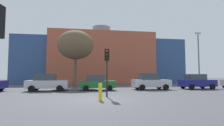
{
  "coord_description": "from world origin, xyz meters",
  "views": [
    {
      "loc": [
        -0.95,
        -12.42,
        1.66
      ],
      "look_at": [
        2.16,
        7.33,
        3.06
      ],
      "focal_mm": 28.36,
      "sensor_mm": 36.0,
      "label": 1
    }
  ],
  "objects_px": {
    "parked_car_1": "(47,82)",
    "bollard_yellow_0": "(100,92)",
    "street_lamp": "(199,56)",
    "parked_car_4": "(197,82)",
    "bare_tree_0": "(76,45)",
    "parked_car_3": "(150,82)",
    "traffic_light_island": "(107,61)",
    "parked_car_2": "(97,83)"
  },
  "relations": [
    {
      "from": "parked_car_2",
      "to": "street_lamp",
      "type": "distance_m",
      "value": 15.29
    },
    {
      "from": "parked_car_2",
      "to": "bare_tree_0",
      "type": "height_order",
      "value": "bare_tree_0"
    },
    {
      "from": "parked_car_1",
      "to": "traffic_light_island",
      "type": "xyz_separation_m",
      "value": [
        5.64,
        -6.25,
        1.82
      ]
    },
    {
      "from": "traffic_light_island",
      "to": "parked_car_2",
      "type": "bearing_deg",
      "value": -166.92
    },
    {
      "from": "traffic_light_island",
      "to": "bare_tree_0",
      "type": "relative_size",
      "value": 0.46
    },
    {
      "from": "parked_car_3",
      "to": "traffic_light_island",
      "type": "bearing_deg",
      "value": -133.48
    },
    {
      "from": "parked_car_1",
      "to": "street_lamp",
      "type": "relative_size",
      "value": 0.54
    },
    {
      "from": "parked_car_4",
      "to": "parked_car_1",
      "type": "bearing_deg",
      "value": -180.0
    },
    {
      "from": "bollard_yellow_0",
      "to": "street_lamp",
      "type": "distance_m",
      "value": 18.89
    },
    {
      "from": "parked_car_1",
      "to": "bollard_yellow_0",
      "type": "height_order",
      "value": "parked_car_1"
    },
    {
      "from": "parked_car_2",
      "to": "bare_tree_0",
      "type": "relative_size",
      "value": 0.49
    },
    {
      "from": "parked_car_4",
      "to": "bollard_yellow_0",
      "type": "distance_m",
      "value": 14.89
    },
    {
      "from": "parked_car_3",
      "to": "parked_car_1",
      "type": "bearing_deg",
      "value": 180.0
    },
    {
      "from": "parked_car_2",
      "to": "traffic_light_island",
      "type": "relative_size",
      "value": 1.06
    },
    {
      "from": "parked_car_3",
      "to": "bare_tree_0",
      "type": "bearing_deg",
      "value": 145.89
    },
    {
      "from": "parked_car_4",
      "to": "bare_tree_0",
      "type": "height_order",
      "value": "bare_tree_0"
    },
    {
      "from": "parked_car_2",
      "to": "traffic_light_island",
      "type": "height_order",
      "value": "traffic_light_island"
    },
    {
      "from": "parked_car_1",
      "to": "bollard_yellow_0",
      "type": "bearing_deg",
      "value": -58.32
    },
    {
      "from": "parked_car_2",
      "to": "parked_car_3",
      "type": "distance_m",
      "value": 6.26
    },
    {
      "from": "parked_car_1",
      "to": "traffic_light_island",
      "type": "distance_m",
      "value": 8.61
    },
    {
      "from": "traffic_light_island",
      "to": "bare_tree_0",
      "type": "height_order",
      "value": "bare_tree_0"
    },
    {
      "from": "parked_car_4",
      "to": "traffic_light_island",
      "type": "xyz_separation_m",
      "value": [
        -11.85,
        -6.25,
        1.83
      ]
    },
    {
      "from": "parked_car_4",
      "to": "traffic_light_island",
      "type": "bearing_deg",
      "value": -152.18
    },
    {
      "from": "parked_car_4",
      "to": "traffic_light_island",
      "type": "height_order",
      "value": "traffic_light_island"
    },
    {
      "from": "street_lamp",
      "to": "bare_tree_0",
      "type": "bearing_deg",
      "value": 169.52
    },
    {
      "from": "bare_tree_0",
      "to": "bollard_yellow_0",
      "type": "bearing_deg",
      "value": -80.56
    },
    {
      "from": "parked_car_2",
      "to": "parked_car_3",
      "type": "bearing_deg",
      "value": -0.0
    },
    {
      "from": "parked_car_3",
      "to": "street_lamp",
      "type": "bearing_deg",
      "value": 18.95
    },
    {
      "from": "parked_car_3",
      "to": "bare_tree_0",
      "type": "xyz_separation_m",
      "value": [
        -8.94,
        6.06,
        5.09
      ]
    },
    {
      "from": "parked_car_3",
      "to": "parked_car_4",
      "type": "bearing_deg",
      "value": 0.0
    },
    {
      "from": "parked_car_1",
      "to": "bollard_yellow_0",
      "type": "relative_size",
      "value": 3.74
    },
    {
      "from": "parked_car_3",
      "to": "street_lamp",
      "type": "distance_m",
      "value": 9.47
    },
    {
      "from": "parked_car_4",
      "to": "street_lamp",
      "type": "bearing_deg",
      "value": 49.91
    },
    {
      "from": "parked_car_1",
      "to": "parked_car_2",
      "type": "relative_size",
      "value": 1.07
    },
    {
      "from": "traffic_light_island",
      "to": "bare_tree_0",
      "type": "bearing_deg",
      "value": -156.2
    },
    {
      "from": "bare_tree_0",
      "to": "street_lamp",
      "type": "xyz_separation_m",
      "value": [
        17.27,
        -3.2,
        -1.61
      ]
    },
    {
      "from": "parked_car_1",
      "to": "bare_tree_0",
      "type": "height_order",
      "value": "bare_tree_0"
    },
    {
      "from": "parked_car_1",
      "to": "parked_car_4",
      "type": "relative_size",
      "value": 1.02
    },
    {
      "from": "parked_car_4",
      "to": "bare_tree_0",
      "type": "xyz_separation_m",
      "value": [
        -14.86,
        6.06,
        5.12
      ]
    },
    {
      "from": "parked_car_3",
      "to": "bollard_yellow_0",
      "type": "height_order",
      "value": "parked_car_3"
    },
    {
      "from": "parked_car_4",
      "to": "street_lamp",
      "type": "height_order",
      "value": "street_lamp"
    },
    {
      "from": "parked_car_2",
      "to": "parked_car_3",
      "type": "relative_size",
      "value": 0.92
    }
  ]
}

